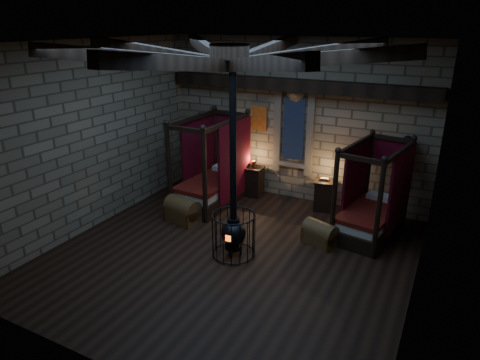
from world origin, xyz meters
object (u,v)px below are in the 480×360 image
at_px(bed_left, 213,182).
at_px(trunk_left, 183,211).
at_px(stove, 234,230).
at_px(trunk_right, 320,234).
at_px(bed_right, 371,212).

distance_m(bed_left, trunk_left, 1.36).
bearing_deg(stove, trunk_right, 38.17).
distance_m(bed_left, bed_right, 4.07).
relative_size(bed_right, trunk_left, 2.33).
bearing_deg(stove, trunk_left, 151.78).
relative_size(trunk_left, trunk_right, 1.12).
bearing_deg(bed_left, stove, -48.37).
bearing_deg(bed_right, trunk_left, -151.42).
bearing_deg(stove, bed_right, 41.37).
bearing_deg(bed_left, trunk_left, -90.31).
distance_m(trunk_left, stove, 2.05).
relative_size(bed_left, bed_right, 1.07).
relative_size(trunk_right, stove, 0.20).
height_order(bed_left, bed_right, bed_left).
distance_m(trunk_left, trunk_right, 3.30).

